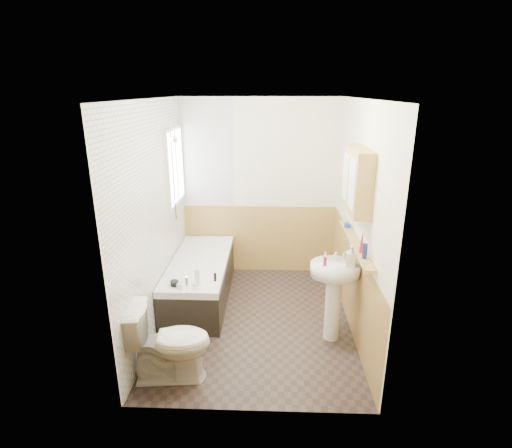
% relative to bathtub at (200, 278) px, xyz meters
% --- Properties ---
extents(floor, '(2.80, 2.80, 0.00)m').
position_rel_bathtub_xyz_m(floor, '(0.73, -0.50, -0.28)').
color(floor, '#2B211E').
rests_on(floor, ground).
extents(ceiling, '(2.80, 2.80, 0.00)m').
position_rel_bathtub_xyz_m(ceiling, '(0.73, -0.50, 2.22)').
color(ceiling, white).
rests_on(ceiling, ground).
extents(wall_back, '(2.20, 0.02, 2.50)m').
position_rel_bathtub_xyz_m(wall_back, '(0.73, 0.91, 0.97)').
color(wall_back, '#F5EFCA').
rests_on(wall_back, ground).
extents(wall_front, '(2.20, 0.02, 2.50)m').
position_rel_bathtub_xyz_m(wall_front, '(0.73, -1.91, 0.97)').
color(wall_front, '#F5EFCA').
rests_on(wall_front, ground).
extents(wall_left, '(0.02, 2.80, 2.50)m').
position_rel_bathtub_xyz_m(wall_left, '(-0.38, -0.50, 0.97)').
color(wall_left, '#F5EFCA').
rests_on(wall_left, ground).
extents(wall_right, '(0.02, 2.80, 2.50)m').
position_rel_bathtub_xyz_m(wall_right, '(1.84, -0.50, 0.97)').
color(wall_right, '#F5EFCA').
rests_on(wall_right, ground).
extents(wainscot_right, '(0.01, 2.80, 1.00)m').
position_rel_bathtub_xyz_m(wainscot_right, '(1.82, -0.50, 0.22)').
color(wainscot_right, tan).
rests_on(wainscot_right, wall_right).
extents(wainscot_front, '(2.20, 0.01, 1.00)m').
position_rel_bathtub_xyz_m(wainscot_front, '(0.73, -1.89, 0.22)').
color(wainscot_front, tan).
rests_on(wainscot_front, wall_front).
extents(wainscot_back, '(2.20, 0.01, 1.00)m').
position_rel_bathtub_xyz_m(wainscot_back, '(0.73, 0.89, 0.22)').
color(wainscot_back, tan).
rests_on(wainscot_back, wall_back).
extents(tile_cladding_left, '(0.01, 2.80, 2.50)m').
position_rel_bathtub_xyz_m(tile_cladding_left, '(-0.36, -0.50, 0.97)').
color(tile_cladding_left, white).
rests_on(tile_cladding_left, wall_left).
extents(tile_return_back, '(0.75, 0.01, 1.50)m').
position_rel_bathtub_xyz_m(tile_return_back, '(0.01, 0.89, 1.47)').
color(tile_return_back, white).
rests_on(tile_return_back, wall_back).
extents(window, '(0.03, 0.79, 0.99)m').
position_rel_bathtub_xyz_m(window, '(-0.33, 0.45, 1.37)').
color(window, white).
rests_on(window, wall_left).
extents(bathtub, '(0.70, 1.73, 0.68)m').
position_rel_bathtub_xyz_m(bathtub, '(0.00, 0.00, 0.00)').
color(bathtub, black).
rests_on(bathtub, floor).
extents(shower_riser, '(0.11, 0.08, 1.23)m').
position_rel_bathtub_xyz_m(shower_riser, '(-0.31, 0.22, 1.43)').
color(shower_riser, silver).
rests_on(shower_riser, wall_left).
extents(toilet, '(0.81, 0.50, 0.75)m').
position_rel_bathtub_xyz_m(toilet, '(-0.03, -1.50, 0.09)').
color(toilet, white).
rests_on(toilet, floor).
extents(sink, '(0.52, 0.42, 1.00)m').
position_rel_bathtub_xyz_m(sink, '(1.57, -0.81, 0.35)').
color(sink, white).
rests_on(sink, floor).
extents(pine_shelf, '(0.10, 1.40, 0.03)m').
position_rel_bathtub_xyz_m(pine_shelf, '(1.77, -0.71, 0.80)').
color(pine_shelf, tan).
rests_on(pine_shelf, wall_right).
extents(medicine_cabinet, '(0.18, 0.69, 0.63)m').
position_rel_bathtub_xyz_m(medicine_cabinet, '(1.74, -0.70, 1.45)').
color(medicine_cabinet, tan).
rests_on(medicine_cabinet, wall_right).
extents(foam_can, '(0.05, 0.05, 0.15)m').
position_rel_bathtub_xyz_m(foam_can, '(1.77, -1.14, 0.88)').
color(foam_can, navy).
rests_on(foam_can, pine_shelf).
extents(green_bottle, '(0.06, 0.06, 0.23)m').
position_rel_bathtub_xyz_m(green_bottle, '(1.77, -1.00, 0.93)').
color(green_bottle, maroon).
rests_on(green_bottle, pine_shelf).
extents(black_jar, '(0.09, 0.09, 0.05)m').
position_rel_bathtub_xyz_m(black_jar, '(1.77, -0.26, 0.83)').
color(black_jar, '#19339E').
rests_on(black_jar, pine_shelf).
extents(soap_bottle, '(0.14, 0.23, 0.10)m').
position_rel_bathtub_xyz_m(soap_bottle, '(1.71, -0.86, 0.66)').
color(soap_bottle, silver).
rests_on(soap_bottle, sink).
extents(clear_bottle, '(0.04, 0.04, 0.10)m').
position_rel_bathtub_xyz_m(clear_bottle, '(1.45, -0.88, 0.65)').
color(clear_bottle, maroon).
rests_on(clear_bottle, sink).
extents(blue_gel, '(0.06, 0.05, 0.17)m').
position_rel_bathtub_xyz_m(blue_gel, '(0.09, -0.66, 0.35)').
color(blue_gel, silver).
rests_on(blue_gel, bathtub).
extents(cream_jar, '(0.10, 0.10, 0.06)m').
position_rel_bathtub_xyz_m(cream_jar, '(-0.15, -0.70, 0.29)').
color(cream_jar, black).
rests_on(cream_jar, bathtub).
extents(orange_bottle, '(0.04, 0.04, 0.10)m').
position_rel_bathtub_xyz_m(orange_bottle, '(0.28, -0.57, 0.31)').
color(orange_bottle, black).
rests_on(orange_bottle, bathtub).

